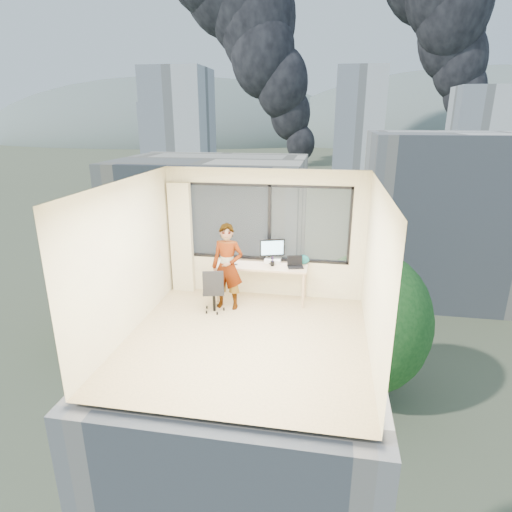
% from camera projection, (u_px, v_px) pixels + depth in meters
% --- Properties ---
extents(floor, '(4.00, 4.00, 0.01)m').
position_uv_depth(floor, '(246.00, 340.00, 7.07)').
color(floor, '#D8BB8C').
rests_on(floor, ground).
extents(ceiling, '(4.00, 4.00, 0.01)m').
position_uv_depth(ceiling, '(244.00, 184.00, 6.24)').
color(ceiling, white).
rests_on(ceiling, ground).
extents(wall_front, '(4.00, 0.01, 2.60)m').
position_uv_depth(wall_front, '(210.00, 326.00, 4.79)').
color(wall_front, '#F0ECB9').
rests_on(wall_front, ground).
extents(wall_left, '(0.01, 4.00, 2.60)m').
position_uv_depth(wall_left, '(126.00, 260.00, 6.98)').
color(wall_left, '#F0ECB9').
rests_on(wall_left, ground).
extents(wall_right, '(0.01, 4.00, 2.60)m').
position_uv_depth(wall_right, '(376.00, 275.00, 6.33)').
color(wall_right, '#F0ECB9').
rests_on(wall_right, ground).
extents(window_wall, '(3.30, 0.16, 1.55)m').
position_uv_depth(window_wall, '(267.00, 223.00, 8.45)').
color(window_wall, black).
rests_on(window_wall, ground).
extents(curtain, '(0.45, 0.14, 2.30)m').
position_uv_depth(curtain, '(182.00, 238.00, 8.74)').
color(curtain, beige).
rests_on(curtain, floor).
extents(desk, '(1.80, 0.60, 0.75)m').
position_uv_depth(desk, '(262.00, 282.00, 8.50)').
color(desk, tan).
rests_on(desk, floor).
extents(chair, '(0.55, 0.55, 0.89)m').
position_uv_depth(chair, '(214.00, 289.00, 7.98)').
color(chair, black).
rests_on(chair, floor).
extents(person, '(0.63, 0.43, 1.67)m').
position_uv_depth(person, '(227.00, 267.00, 8.02)').
color(person, '#2D2D33').
rests_on(person, floor).
extents(monitor, '(0.51, 0.26, 0.50)m').
position_uv_depth(monitor, '(272.00, 251.00, 8.41)').
color(monitor, black).
rests_on(monitor, desk).
extents(game_console, '(0.33, 0.28, 0.08)m').
position_uv_depth(game_console, '(273.00, 260.00, 8.52)').
color(game_console, white).
rests_on(game_console, desk).
extents(laptop, '(0.37, 0.38, 0.19)m').
position_uv_depth(laptop, '(296.00, 263.00, 8.20)').
color(laptop, black).
rests_on(laptop, desk).
extents(cellphone, '(0.11, 0.06, 0.01)m').
position_uv_depth(cellphone, '(235.00, 264.00, 8.39)').
color(cellphone, black).
rests_on(cellphone, desk).
extents(pen_cup, '(0.08, 0.08, 0.10)m').
position_uv_depth(pen_cup, '(272.00, 263.00, 8.31)').
color(pen_cup, black).
rests_on(pen_cup, desk).
extents(handbag, '(0.26, 0.14, 0.19)m').
position_uv_depth(handbag, '(303.00, 259.00, 8.39)').
color(handbag, '#0C4A47').
rests_on(handbag, desk).
extents(exterior_ground, '(400.00, 400.00, 0.04)m').
position_uv_depth(exterior_ground, '(326.00, 178.00, 123.62)').
color(exterior_ground, '#515B3D').
rests_on(exterior_ground, ground).
extents(near_bldg_a, '(16.00, 12.00, 14.00)m').
position_uv_depth(near_bldg_a, '(214.00, 236.00, 38.79)').
color(near_bldg_a, beige).
rests_on(near_bldg_a, exterior_ground).
extents(near_bldg_b, '(14.00, 13.00, 16.00)m').
position_uv_depth(near_bldg_b, '(437.00, 215.00, 42.51)').
color(near_bldg_b, silver).
rests_on(near_bldg_b, exterior_ground).
extents(far_tower_a, '(14.00, 14.00, 28.00)m').
position_uv_depth(far_tower_a, '(180.00, 131.00, 101.56)').
color(far_tower_a, silver).
rests_on(far_tower_a, exterior_ground).
extents(far_tower_b, '(13.00, 13.00, 30.00)m').
position_uv_depth(far_tower_b, '(358.00, 125.00, 117.56)').
color(far_tower_b, silver).
rests_on(far_tower_b, exterior_ground).
extents(far_tower_c, '(15.00, 15.00, 26.00)m').
position_uv_depth(far_tower_c, '(476.00, 131.00, 130.82)').
color(far_tower_c, silver).
rests_on(far_tower_c, exterior_ground).
extents(far_tower_d, '(16.00, 14.00, 22.00)m').
position_uv_depth(far_tower_d, '(167.00, 134.00, 157.99)').
color(far_tower_d, silver).
rests_on(far_tower_d, exterior_ground).
extents(hill_a, '(288.00, 216.00, 90.00)m').
position_uv_depth(hill_a, '(175.00, 139.00, 330.13)').
color(hill_a, slate).
rests_on(hill_a, exterior_ground).
extents(hill_b, '(300.00, 220.00, 96.00)m').
position_uv_depth(hill_b, '(476.00, 142.00, 294.12)').
color(hill_b, slate).
rests_on(hill_b, exterior_ground).
extents(tree_a, '(7.00, 7.00, 8.00)m').
position_uv_depth(tree_a, '(103.00, 296.00, 33.41)').
color(tree_a, '#194B19').
rests_on(tree_a, exterior_ground).
extents(tree_b, '(7.60, 7.60, 9.00)m').
position_uv_depth(tree_b, '(367.00, 337.00, 26.24)').
color(tree_b, '#194B19').
rests_on(tree_b, exterior_ground).
extents(smoke_plume_a, '(40.00, 24.00, 90.00)m').
position_uv_depth(smoke_plume_a, '(305.00, 0.00, 136.51)').
color(smoke_plume_a, black).
rests_on(smoke_plume_a, exterior_ground).
extents(smoke_plume_b, '(30.00, 18.00, 70.00)m').
position_uv_depth(smoke_plume_b, '(493.00, 45.00, 148.35)').
color(smoke_plume_b, black).
rests_on(smoke_plume_b, exterior_ground).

